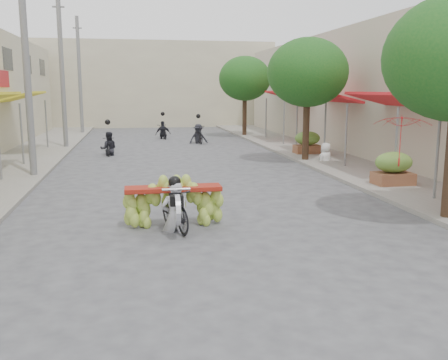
% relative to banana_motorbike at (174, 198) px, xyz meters
% --- Properties ---
extents(ground, '(120.00, 120.00, 0.00)m').
position_rel_banana_motorbike_xyz_m(ground, '(1.03, -4.54, -0.70)').
color(ground, '#56575C').
rests_on(ground, ground).
extents(sidewalk_left, '(4.00, 60.00, 0.12)m').
position_rel_banana_motorbike_xyz_m(sidewalk_left, '(-5.97, 10.46, -0.64)').
color(sidewalk_left, gray).
rests_on(sidewalk_left, ground).
extents(sidewalk_right, '(4.00, 60.00, 0.12)m').
position_rel_banana_motorbike_xyz_m(sidewalk_right, '(8.03, 10.46, -0.64)').
color(sidewalk_right, gray).
rests_on(sidewalk_right, ground).
extents(shophouse_row_right, '(9.77, 40.00, 6.00)m').
position_rel_banana_motorbike_xyz_m(shophouse_row_right, '(13.02, 9.46, 2.30)').
color(shophouse_row_right, '#BCB19C').
rests_on(shophouse_row_right, ground).
extents(far_building, '(20.00, 6.00, 7.00)m').
position_rel_banana_motorbike_xyz_m(far_building, '(1.03, 33.46, 2.80)').
color(far_building, beige).
rests_on(far_building, ground).
extents(utility_pole_mid, '(0.60, 0.24, 8.00)m').
position_rel_banana_motorbike_xyz_m(utility_pole_mid, '(-4.37, 7.46, 3.33)').
color(utility_pole_mid, slate).
rests_on(utility_pole_mid, ground).
extents(utility_pole_far, '(0.60, 0.24, 8.00)m').
position_rel_banana_motorbike_xyz_m(utility_pole_far, '(-4.37, 16.46, 3.33)').
color(utility_pole_far, slate).
rests_on(utility_pole_far, ground).
extents(utility_pole_back, '(0.60, 0.24, 8.00)m').
position_rel_banana_motorbike_xyz_m(utility_pole_back, '(-4.37, 25.46, 3.33)').
color(utility_pole_back, slate).
rests_on(utility_pole_back, ground).
extents(street_tree_mid, '(3.40, 3.40, 5.25)m').
position_rel_banana_motorbike_xyz_m(street_tree_mid, '(6.43, 9.46, 3.09)').
color(street_tree_mid, '#3A2719').
rests_on(street_tree_mid, ground).
extents(street_tree_far, '(3.40, 3.40, 5.25)m').
position_rel_banana_motorbike_xyz_m(street_tree_far, '(6.43, 21.46, 3.09)').
color(street_tree_far, '#3A2719').
rests_on(street_tree_far, ground).
extents(produce_crate_mid, '(1.20, 0.88, 1.16)m').
position_rel_banana_motorbike_xyz_m(produce_crate_mid, '(7.23, 3.46, 0.02)').
color(produce_crate_mid, brown).
rests_on(produce_crate_mid, ground).
extents(produce_crate_far, '(1.20, 0.88, 1.16)m').
position_rel_banana_motorbike_xyz_m(produce_crate_far, '(7.23, 11.46, 0.02)').
color(produce_crate_far, brown).
rests_on(produce_crate_far, ground).
extents(banana_motorbike, '(2.20, 1.86, 2.08)m').
position_rel_banana_motorbike_xyz_m(banana_motorbike, '(0.00, 0.00, 0.00)').
color(banana_motorbike, black).
rests_on(banana_motorbike, ground).
extents(market_umbrella, '(1.98, 1.98, 1.55)m').
position_rel_banana_motorbike_xyz_m(market_umbrella, '(6.95, 2.62, 1.68)').
color(market_umbrella, red).
rests_on(market_umbrella, ground).
extents(pedestrian, '(0.87, 0.73, 1.51)m').
position_rel_banana_motorbike_xyz_m(pedestrian, '(7.18, 9.02, 0.18)').
color(pedestrian, white).
rests_on(pedestrian, ground).
extents(bg_motorbike_a, '(0.80, 1.44, 1.95)m').
position_rel_banana_motorbike_xyz_m(bg_motorbike_a, '(-2.03, 13.27, 0.08)').
color(bg_motorbike_a, black).
rests_on(bg_motorbike_a, ground).
extents(bg_motorbike_b, '(1.11, 1.93, 1.95)m').
position_rel_banana_motorbike_xyz_m(bg_motorbike_b, '(2.86, 17.74, 0.13)').
color(bg_motorbike_b, black).
rests_on(bg_motorbike_b, ground).
extents(bg_motorbike_c, '(1.04, 1.61, 1.95)m').
position_rel_banana_motorbike_xyz_m(bg_motorbike_c, '(1.01, 20.90, 0.11)').
color(bg_motorbike_c, black).
rests_on(bg_motorbike_c, ground).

